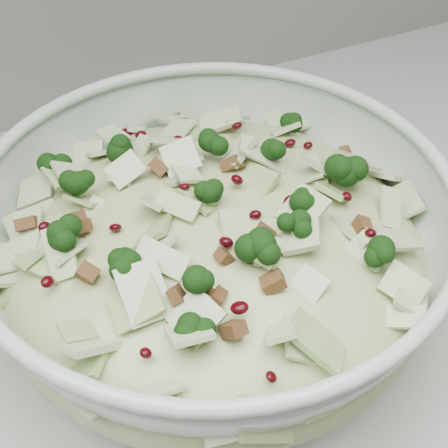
# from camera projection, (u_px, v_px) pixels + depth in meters

# --- Properties ---
(mixing_bowl) EXTENTS (0.45, 0.45, 0.15)m
(mixing_bowl) POSITION_uv_depth(u_px,v_px,m) (214.00, 253.00, 0.51)
(mixing_bowl) COLOR #ADBEB1
(mixing_bowl) RESTS_ON counter
(salad) EXTENTS (0.49, 0.49, 0.15)m
(salad) POSITION_uv_depth(u_px,v_px,m) (214.00, 231.00, 0.50)
(salad) COLOR #B6B97F
(salad) RESTS_ON mixing_bowl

